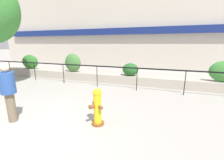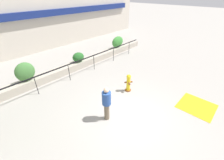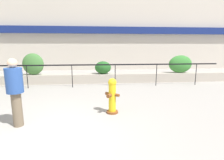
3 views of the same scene
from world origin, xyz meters
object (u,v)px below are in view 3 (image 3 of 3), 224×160
at_px(hedge_bush_2, 103,68).
at_px(hedge_bush_3, 180,64).
at_px(pedestrian, 15,88).
at_px(hedge_bush_1, 33,64).
at_px(fire_hydrant, 112,96).

bearing_deg(hedge_bush_2, hedge_bush_3, 0.00).
height_order(hedge_bush_3, pedestrian, pedestrian).
bearing_deg(hedge_bush_3, hedge_bush_1, 180.00).
xyz_separation_m(hedge_bush_1, hedge_bush_3, (8.28, 0.00, -0.07)).
bearing_deg(fire_hydrant, pedestrian, -165.02).
distance_m(fire_hydrant, pedestrian, 2.61).
relative_size(hedge_bush_2, hedge_bush_3, 0.66).
height_order(fire_hydrant, pedestrian, pedestrian).
distance_m(hedge_bush_1, fire_hydrant, 6.09).
xyz_separation_m(fire_hydrant, pedestrian, (-2.48, -0.66, 0.44)).
relative_size(fire_hydrant, pedestrian, 0.62).
bearing_deg(hedge_bush_2, hedge_bush_1, 180.00).
xyz_separation_m(hedge_bush_1, fire_hydrant, (3.85, -4.68, -0.53)).
height_order(hedge_bush_2, pedestrian, pedestrian).
bearing_deg(pedestrian, hedge_bush_1, 104.38).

